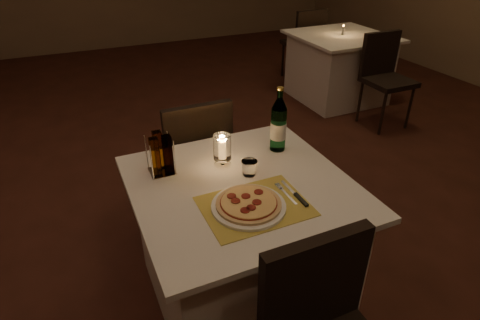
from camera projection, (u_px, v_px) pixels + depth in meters
name	position (u px, v px, depth m)	size (l,w,h in m)	color
floor	(224.00, 224.00, 2.79)	(8.00, 10.00, 0.02)	#401D14
main_table	(242.00, 243.00, 2.06)	(1.00, 1.00, 0.74)	silver
chair_far	(195.00, 152.00, 2.53)	(0.42, 0.42, 0.90)	black
placemat	(255.00, 206.00, 1.72)	(0.45, 0.34, 0.00)	gold
plate	(249.00, 206.00, 1.71)	(0.32, 0.32, 0.01)	white
pizza	(249.00, 203.00, 1.70)	(0.28, 0.28, 0.02)	#D8B77F
fork	(284.00, 192.00, 1.80)	(0.02, 0.18, 0.00)	silver
knife	(298.00, 197.00, 1.77)	(0.02, 0.22, 0.01)	black
tumbler	(249.00, 168.00, 1.92)	(0.08, 0.08, 0.08)	white
water_bottle	(278.00, 125.00, 2.09)	(0.08, 0.08, 0.35)	#5CAC6F
hurricane_candle	(222.00, 148.00, 1.96)	(0.09, 0.09, 0.17)	white
cruet_caddy	(161.00, 156.00, 1.91)	(0.12, 0.12, 0.21)	white
neighbor_table_right	(338.00, 67.00, 4.59)	(1.00, 1.00, 0.74)	silver
neighbor_chair_ra	(384.00, 70.00, 3.94)	(0.42, 0.42, 0.90)	black
neighbor_chair_rb	(306.00, 38.00, 5.06)	(0.42, 0.42, 0.90)	black
neighbor_candle_right	(343.00, 30.00, 4.38)	(0.03, 0.03, 0.11)	white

